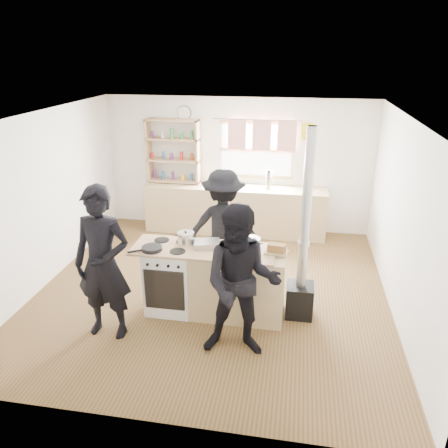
{
  "coord_description": "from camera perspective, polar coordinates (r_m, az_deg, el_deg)",
  "views": [
    {
      "loc": [
        1.12,
        -5.48,
        3.32
      ],
      "look_at": [
        0.19,
        -0.1,
        1.1
      ],
      "focal_mm": 35.0,
      "sensor_mm": 36.0,
      "label": 1
    }
  ],
  "objects": [
    {
      "name": "back_counter",
      "position": [
        8.3,
        1.43,
        1.86
      ],
      "size": [
        3.4,
        0.55,
        0.9
      ],
      "primitive_type": "cube",
      "color": "tan",
      "rests_on": "ground"
    },
    {
      "name": "person_far",
      "position": [
        6.46,
        -0.07,
        -0.27
      ],
      "size": [
        1.14,
        0.69,
        1.72
      ],
      "primitive_type": "imported",
      "rotation": [
        0.0,
        0.0,
        3.19
      ],
      "color": "black",
      "rests_on": "ground"
    },
    {
      "name": "skillet_greens",
      "position": [
        5.6,
        -9.4,
        -3.15
      ],
      "size": [
        0.36,
        0.36,
        0.05
      ],
      "color": "black",
      "rests_on": "cooking_island"
    },
    {
      "name": "thermos",
      "position": [
        8.04,
        5.83,
        5.72
      ],
      "size": [
        0.1,
        0.1,
        0.33
      ],
      "primitive_type": "cylinder",
      "color": "silver",
      "rests_on": "back_counter"
    },
    {
      "name": "cooking_island",
      "position": [
        5.78,
        -1.22,
        -7.46
      ],
      "size": [
        1.97,
        0.64,
        0.93
      ],
      "color": "white",
      "rests_on": "ground"
    },
    {
      "name": "person_near_right",
      "position": [
        4.85,
        2.3,
        -7.75
      ],
      "size": [
        0.93,
        0.74,
        1.81
      ],
      "primitive_type": "imported",
      "rotation": [
        0.0,
        0.0,
        0.07
      ],
      "color": "black",
      "rests_on": "ground"
    },
    {
      "name": "flue_heater",
      "position": [
        5.71,
        10.1,
        -5.99
      ],
      "size": [
        0.35,
        0.35,
        2.5
      ],
      "color": "black",
      "rests_on": "ground"
    },
    {
      "name": "ground",
      "position": [
        6.51,
        -1.52,
        -8.61
      ],
      "size": [
        5.0,
        5.0,
        0.01
      ],
      "primitive_type": "cube",
      "color": "brown",
      "rests_on": "ground"
    },
    {
      "name": "stockpot_counter",
      "position": [
        5.48,
        3.37,
        -2.73
      ],
      "size": [
        0.27,
        0.27,
        0.2
      ],
      "color": "#B1B1B3",
      "rests_on": "cooking_island"
    },
    {
      "name": "bread_board",
      "position": [
        5.49,
        6.88,
        -3.29
      ],
      "size": [
        0.31,
        0.24,
        0.12
      ],
      "color": "tan",
      "rests_on": "cooking_island"
    },
    {
      "name": "stockpot_stove",
      "position": [
        5.71,
        -5.01,
        -1.82
      ],
      "size": [
        0.22,
        0.22,
        0.18
      ],
      "color": "silver",
      "rests_on": "cooking_island"
    },
    {
      "name": "roast_tray",
      "position": [
        5.62,
        -2.25,
        -2.57
      ],
      "size": [
        0.39,
        0.32,
        0.08
      ],
      "color": "silver",
      "rests_on": "cooking_island"
    },
    {
      "name": "shelving_unit",
      "position": [
        8.36,
        -6.65,
        9.47
      ],
      "size": [
        1.0,
        0.28,
        1.2
      ],
      "color": "tan",
      "rests_on": "back_counter"
    },
    {
      "name": "person_near_left",
      "position": [
        5.34,
        -15.54,
        -5.04
      ],
      "size": [
        0.71,
        0.48,
        1.91
      ],
      "primitive_type": "imported",
      "rotation": [
        0.0,
        0.0,
        -0.03
      ],
      "color": "black",
      "rests_on": "ground"
    }
  ]
}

